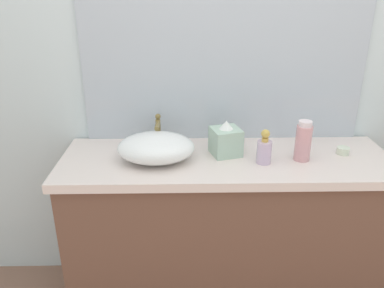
% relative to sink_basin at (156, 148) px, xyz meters
% --- Properties ---
extents(bathroom_wall_rear, '(6.00, 0.06, 2.60)m').
position_rel_sink_basin_xyz_m(bathroom_wall_rear, '(0.43, 0.32, 0.38)').
color(bathroom_wall_rear, silver).
rests_on(bathroom_wall_rear, ground).
extents(vanity_counter, '(1.59, 0.52, 0.86)m').
position_rel_sink_basin_xyz_m(vanity_counter, '(0.33, 0.02, -0.49)').
color(vanity_counter, brown).
rests_on(vanity_counter, ground).
extents(wall_mirror_panel, '(1.42, 0.01, 1.06)m').
position_rel_sink_basin_xyz_m(wall_mirror_panel, '(0.33, 0.28, 0.47)').
color(wall_mirror_panel, '#B2BCC6').
rests_on(wall_mirror_panel, vanity_counter).
extents(sink_basin, '(0.36, 0.28, 0.13)m').
position_rel_sink_basin_xyz_m(sink_basin, '(0.00, 0.00, 0.00)').
color(sink_basin, white).
rests_on(sink_basin, vanity_counter).
extents(faucet, '(0.03, 0.13, 0.17)m').
position_rel_sink_basin_xyz_m(faucet, '(0.00, 0.16, 0.04)').
color(faucet, olive).
rests_on(faucet, vanity_counter).
extents(soap_dispenser, '(0.07, 0.07, 0.16)m').
position_rel_sink_basin_xyz_m(soap_dispenser, '(0.50, -0.04, 0.00)').
color(soap_dispenser, silver).
rests_on(soap_dispenser, vanity_counter).
extents(lotion_bottle, '(0.07, 0.07, 0.19)m').
position_rel_sink_basin_xyz_m(lotion_bottle, '(0.68, -0.01, 0.03)').
color(lotion_bottle, '#D9999D').
rests_on(lotion_bottle, vanity_counter).
extents(tissue_box, '(0.16, 0.16, 0.17)m').
position_rel_sink_basin_xyz_m(tissue_box, '(0.33, 0.06, 0.01)').
color(tissue_box, '#A8C6B0').
rests_on(tissue_box, vanity_counter).
extents(candle_jar, '(0.06, 0.06, 0.03)m').
position_rel_sink_basin_xyz_m(candle_jar, '(0.90, 0.05, -0.05)').
color(candle_jar, silver).
rests_on(candle_jar, vanity_counter).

